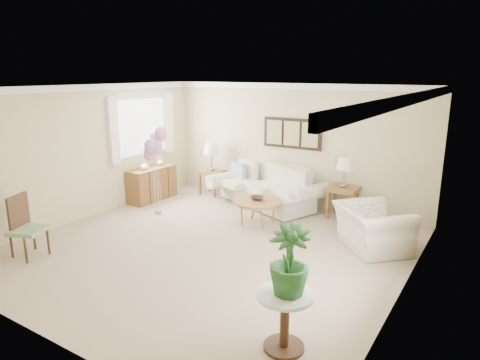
{
  "coord_description": "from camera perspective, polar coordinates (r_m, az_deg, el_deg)",
  "views": [
    {
      "loc": [
        3.95,
        -5.33,
        2.84
      ],
      "look_at": [
        0.18,
        0.6,
        1.05
      ],
      "focal_mm": 32.0,
      "sensor_mm": 36.0,
      "label": 1
    }
  ],
  "objects": [
    {
      "name": "side_table",
      "position": [
        4.61,
        6.01,
        -16.54
      ],
      "size": [
        0.59,
        0.59,
        0.64
      ],
      "color": "silver",
      "rests_on": "ground"
    },
    {
      "name": "balloon_cluster",
      "position": [
        8.58,
        -11.34,
        4.74
      ],
      "size": [
        0.48,
        0.51,
        1.81
      ],
      "color": "gray",
      "rests_on": "ground"
    },
    {
      "name": "credenza",
      "position": [
        9.89,
        -11.66,
        -0.49
      ],
      "size": [
        0.46,
        1.2,
        0.74
      ],
      "color": "brown",
      "rests_on": "ground"
    },
    {
      "name": "ground_plane",
      "position": [
        7.21,
        -3.81,
        -8.92
      ],
      "size": [
        6.0,
        6.0,
        0.0
      ],
      "primitive_type": "plane",
      "color": "tan"
    },
    {
      "name": "end_table_left",
      "position": [
        10.1,
        -3.77,
        0.77
      ],
      "size": [
        0.53,
        0.48,
        0.58
      ],
      "color": "brown",
      "rests_on": "ground"
    },
    {
      "name": "accent_chair",
      "position": [
        7.52,
        -26.74,
        -5.37
      ],
      "size": [
        0.62,
        0.62,
        0.97
      ],
      "color": "gray",
      "rests_on": "ground"
    },
    {
      "name": "vase_white",
      "position": [
        9.61,
        -12.63,
        1.86
      ],
      "size": [
        0.18,
        0.18,
        0.18
      ],
      "primitive_type": "imported",
      "rotation": [
        0.0,
        0.0,
        -0.07
      ],
      "color": "white",
      "rests_on": "credenza"
    },
    {
      "name": "sofa",
      "position": [
        9.29,
        3.65,
        -1.28
      ],
      "size": [
        2.72,
        1.64,
        0.89
      ],
      "color": "#F2DFCB",
      "rests_on": "ground"
    },
    {
      "name": "vase_sage",
      "position": [
        9.97,
        -10.59,
        2.38
      ],
      "size": [
        0.2,
        0.2,
        0.17
      ],
      "primitive_type": "imported",
      "rotation": [
        0.0,
        0.0,
        -0.22
      ],
      "color": "#B6BEA6",
      "rests_on": "credenza"
    },
    {
      "name": "lamp_left",
      "position": [
        9.98,
        -3.83,
        4.09
      ],
      "size": [
        0.37,
        0.37,
        0.66
      ],
      "color": "gray",
      "rests_on": "end_table_left"
    },
    {
      "name": "room_shell",
      "position": [
        6.88,
        -4.31,
        4.1
      ],
      "size": [
        6.04,
        6.04,
        2.6
      ],
      "color": "#BFB48E",
      "rests_on": "ground"
    },
    {
      "name": "lamp_right",
      "position": [
        8.56,
        13.81,
        1.99
      ],
      "size": [
        0.33,
        0.33,
        0.58
      ],
      "color": "gray",
      "rests_on": "end_table_right"
    },
    {
      "name": "end_table_right",
      "position": [
        8.69,
        13.59,
        -1.54
      ],
      "size": [
        0.58,
        0.53,
        0.63
      ],
      "color": "brown",
      "rests_on": "ground"
    },
    {
      "name": "potted_plant",
      "position": [
        4.36,
        6.57,
        -10.56
      ],
      "size": [
        0.49,
        0.49,
        0.74
      ],
      "primitive_type": "imported",
      "rotation": [
        0.0,
        0.0,
        0.21
      ],
      "color": "#1D4A25",
      "rests_on": "side_table"
    },
    {
      "name": "wall_art_triptych",
      "position": [
        9.28,
        6.96,
        6.19
      ],
      "size": [
        1.35,
        0.06,
        0.65
      ],
      "color": "black",
      "rests_on": "ground"
    },
    {
      "name": "armchair",
      "position": [
        7.32,
        17.2,
        -6.18
      ],
      "size": [
        1.47,
        1.47,
        0.72
      ],
      "primitive_type": "imported",
      "rotation": [
        0.0,
        0.0,
        2.35
      ],
      "color": "#F2DFCB",
      "rests_on": "ground"
    },
    {
      "name": "coffee_table",
      "position": [
        8.11,
        2.39,
        -2.97
      ],
      "size": [
        0.94,
        0.94,
        0.47
      ],
      "color": "olive",
      "rests_on": "ground"
    },
    {
      "name": "decor_bowl",
      "position": [
        8.12,
        2.31,
        -2.44
      ],
      "size": [
        0.27,
        0.27,
        0.06
      ],
      "primitive_type": "imported",
      "rotation": [
        0.0,
        0.0,
        0.08
      ],
      "color": "black",
      "rests_on": "coffee_table"
    }
  ]
}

